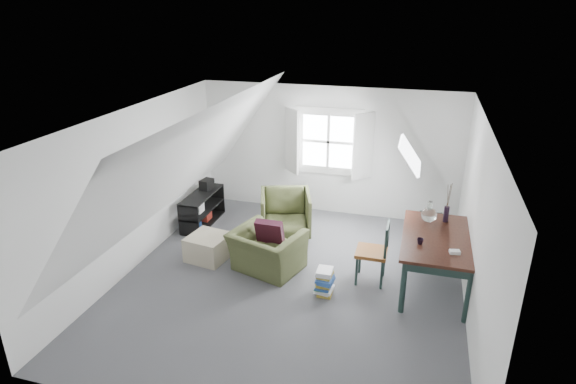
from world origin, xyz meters
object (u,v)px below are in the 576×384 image
(dining_table, at_px, (438,244))
(dining_chair_near, at_px, (374,251))
(magazine_stack, at_px, (325,282))
(armchair_far, at_px, (286,234))
(armchair_near, at_px, (267,269))
(media_shelf, at_px, (202,211))
(ottoman, at_px, (209,247))
(dining_chair_far, at_px, (429,230))

(dining_table, xyz_separation_m, dining_chair_near, (-0.88, -0.07, -0.22))
(dining_table, relative_size, magazine_stack, 4.36)
(armchair_far, relative_size, magazine_stack, 2.33)
(armchair_near, height_order, media_shelf, media_shelf)
(ottoman, xyz_separation_m, media_shelf, (-0.67, 1.16, 0.07))
(armchair_far, height_order, dining_chair_far, dining_chair_far)
(dining_table, bearing_deg, magazine_stack, -157.63)
(dining_chair_near, bearing_deg, armchair_far, -104.66)
(ottoman, height_order, dining_chair_near, dining_chair_near)
(armchair_far, relative_size, media_shelf, 0.76)
(dining_chair_far, bearing_deg, dining_chair_near, 34.15)
(armchair_near, relative_size, dining_chair_near, 1.05)
(armchair_far, xyz_separation_m, dining_chair_far, (2.47, -0.05, 0.43))
(dining_table, height_order, dining_chair_near, dining_chair_near)
(dining_chair_far, bearing_deg, magazine_stack, 28.63)
(armchair_near, distance_m, dining_chair_far, 2.73)
(dining_chair_near, height_order, media_shelf, dining_chair_near)
(armchair_near, relative_size, armchair_far, 1.14)
(ottoman, xyz_separation_m, dining_chair_near, (2.67, 0.04, 0.30))
(armchair_near, height_order, dining_chair_far, dining_chair_far)
(dining_table, relative_size, dining_chair_far, 2.01)
(dining_table, xyz_separation_m, dining_chair_far, (-0.11, 1.02, -0.29))
(dining_chair_far, bearing_deg, dining_table, 75.34)
(armchair_far, distance_m, dining_chair_far, 2.51)
(ottoman, bearing_deg, dining_table, 1.78)
(dining_table, height_order, media_shelf, dining_table)
(ottoman, distance_m, dining_table, 3.59)
(dining_chair_far, bearing_deg, media_shelf, -21.02)
(dining_chair_far, distance_m, media_shelf, 4.11)
(armchair_near, xyz_separation_m, dining_chair_far, (2.41, 1.21, 0.43))
(armchair_far, bearing_deg, dining_chair_near, -52.03)
(armchair_near, distance_m, magazine_stack, 1.11)
(dining_table, bearing_deg, media_shelf, 166.57)
(dining_table, distance_m, media_shelf, 4.37)
(dining_table, relative_size, media_shelf, 1.42)
(dining_table, height_order, magazine_stack, dining_table)
(armchair_far, bearing_deg, armchair_near, -105.20)
(armchair_near, bearing_deg, dining_chair_near, -158.49)
(armchair_near, distance_m, dining_table, 2.62)
(dining_chair_far, bearing_deg, armchair_near, 6.08)
(armchair_far, distance_m, dining_table, 2.88)
(dining_table, bearing_deg, armchair_far, 157.94)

